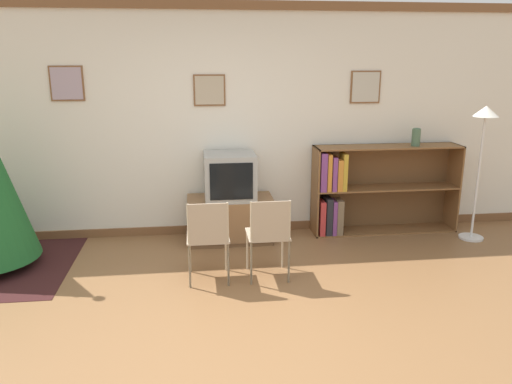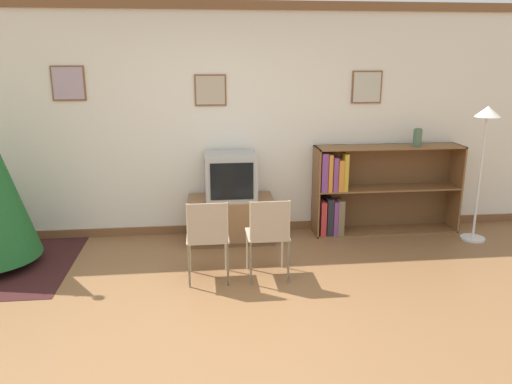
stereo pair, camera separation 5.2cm
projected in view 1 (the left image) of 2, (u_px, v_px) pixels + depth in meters
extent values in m
plane|color=brown|center=(232.00, 334.00, 3.91)|extent=(24.00, 24.00, 0.00)
cube|color=silver|center=(215.00, 122.00, 5.86)|extent=(8.77, 0.08, 2.70)
cube|color=brown|center=(213.00, 4.00, 5.46)|extent=(8.77, 0.03, 0.10)
cube|color=brown|center=(217.00, 228.00, 6.15)|extent=(8.77, 0.03, 0.10)
cube|color=brown|center=(67.00, 83.00, 5.50)|extent=(0.36, 0.02, 0.38)
cube|color=#A893A3|center=(67.00, 83.00, 5.48)|extent=(0.33, 0.01, 0.35)
cube|color=brown|center=(209.00, 90.00, 5.70)|extent=(0.36, 0.02, 0.36)
cube|color=tan|center=(209.00, 90.00, 5.69)|extent=(0.33, 0.01, 0.32)
cube|color=brown|center=(365.00, 87.00, 5.92)|extent=(0.36, 0.02, 0.38)
cube|color=#BCB7A8|center=(366.00, 87.00, 5.90)|extent=(0.33, 0.01, 0.34)
cube|color=brown|center=(231.00, 238.00, 5.90)|extent=(0.95, 0.52, 0.05)
cube|color=olive|center=(230.00, 217.00, 5.83)|extent=(0.99, 0.54, 0.46)
cube|color=#9E9E99|center=(230.00, 176.00, 5.70)|extent=(0.58, 0.52, 0.53)
cube|color=black|center=(231.00, 182.00, 5.45)|extent=(0.47, 0.01, 0.41)
cube|color=tan|center=(208.00, 237.00, 4.77)|extent=(0.40, 0.40, 0.02)
cube|color=tan|center=(208.00, 224.00, 4.53)|extent=(0.35, 0.01, 0.38)
cylinder|color=beige|center=(190.00, 252.00, 4.98)|extent=(0.02, 0.02, 0.42)
cylinder|color=beige|center=(226.00, 250.00, 5.02)|extent=(0.02, 0.02, 0.42)
cylinder|color=beige|center=(190.00, 267.00, 4.63)|extent=(0.02, 0.02, 0.42)
cylinder|color=beige|center=(228.00, 265.00, 4.67)|extent=(0.02, 0.02, 0.42)
cylinder|color=beige|center=(189.00, 247.00, 4.58)|extent=(0.02, 0.02, 0.82)
cylinder|color=beige|center=(228.00, 245.00, 4.62)|extent=(0.02, 0.02, 0.82)
cube|color=tan|center=(268.00, 234.00, 4.83)|extent=(0.40, 0.40, 0.02)
cube|color=tan|center=(271.00, 221.00, 4.60)|extent=(0.35, 0.01, 0.38)
cylinder|color=beige|center=(247.00, 249.00, 5.04)|extent=(0.02, 0.02, 0.42)
cylinder|color=beige|center=(282.00, 248.00, 5.09)|extent=(0.02, 0.02, 0.42)
cylinder|color=beige|center=(251.00, 264.00, 4.70)|extent=(0.02, 0.02, 0.42)
cylinder|color=beige|center=(289.00, 262.00, 4.74)|extent=(0.02, 0.02, 0.42)
cylinder|color=beige|center=(251.00, 244.00, 4.65)|extent=(0.02, 0.02, 0.82)
cylinder|color=beige|center=(289.00, 242.00, 4.69)|extent=(0.02, 0.02, 0.82)
cube|color=brown|center=(315.00, 191.00, 5.98)|extent=(0.02, 0.36, 1.07)
cube|color=brown|center=(453.00, 187.00, 6.19)|extent=(0.02, 0.36, 1.07)
cube|color=brown|center=(388.00, 147.00, 5.95)|extent=(1.78, 0.36, 0.02)
cube|color=brown|center=(382.00, 230.00, 6.22)|extent=(1.78, 0.36, 0.02)
cube|color=brown|center=(385.00, 187.00, 6.08)|extent=(1.74, 0.36, 0.02)
cube|color=brown|center=(380.00, 186.00, 6.25)|extent=(1.78, 0.01, 1.07)
cube|color=#B73333|center=(321.00, 217.00, 6.00)|extent=(0.06, 0.21, 0.42)
cube|color=#232328|center=(327.00, 215.00, 6.05)|extent=(0.07, 0.29, 0.45)
cube|color=#7A3D7F|center=(333.00, 217.00, 6.03)|extent=(0.05, 0.23, 0.42)
cube|color=#756047|center=(338.00, 216.00, 6.03)|extent=(0.08, 0.21, 0.43)
cube|color=#7A3D7F|center=(321.00, 171.00, 5.89)|extent=(0.07, 0.29, 0.46)
cube|color=orange|center=(327.00, 172.00, 5.89)|extent=(0.05, 0.26, 0.44)
cube|color=#7A3D7F|center=(333.00, 174.00, 5.87)|extent=(0.05, 0.20, 0.40)
cube|color=orange|center=(337.00, 174.00, 5.93)|extent=(0.06, 0.30, 0.37)
cube|color=gold|center=(343.00, 171.00, 5.89)|extent=(0.05, 0.22, 0.44)
cylinder|color=#47664C|center=(416.00, 138.00, 5.91)|extent=(0.10, 0.10, 0.20)
torus|color=#47664C|center=(417.00, 129.00, 5.88)|extent=(0.09, 0.09, 0.02)
cylinder|color=silver|center=(471.00, 237.00, 5.95)|extent=(0.28, 0.28, 0.03)
cylinder|color=silver|center=(478.00, 178.00, 5.76)|extent=(0.03, 0.03, 1.42)
cone|color=white|center=(486.00, 111.00, 5.55)|extent=(0.28, 0.28, 0.12)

